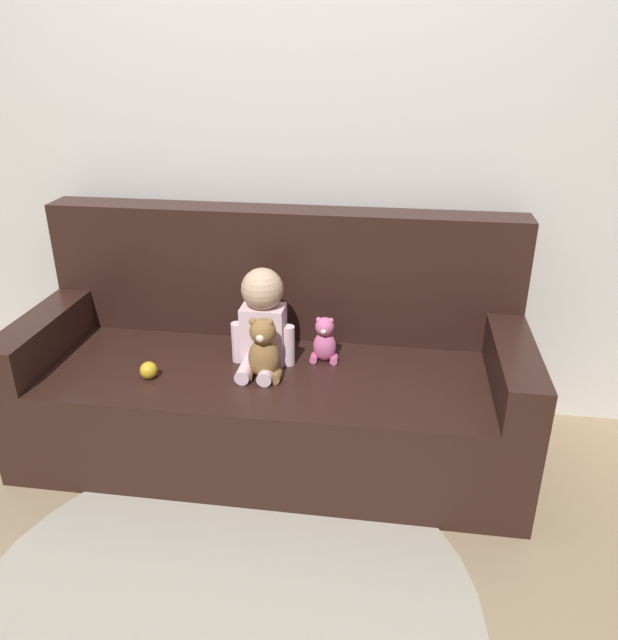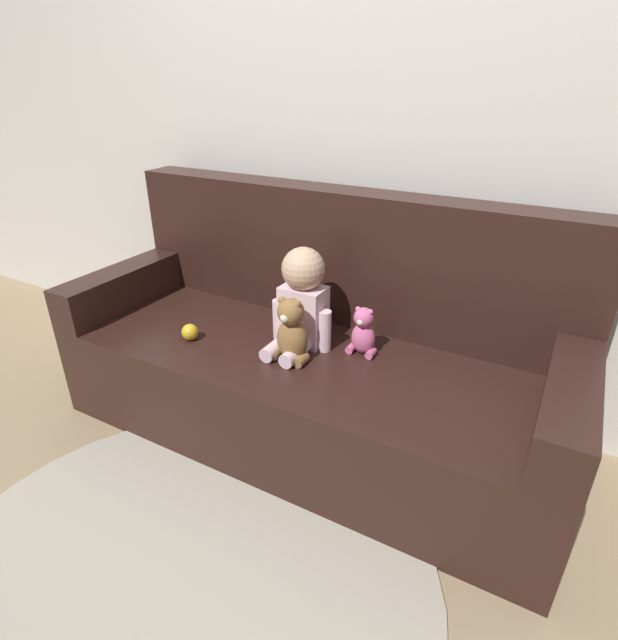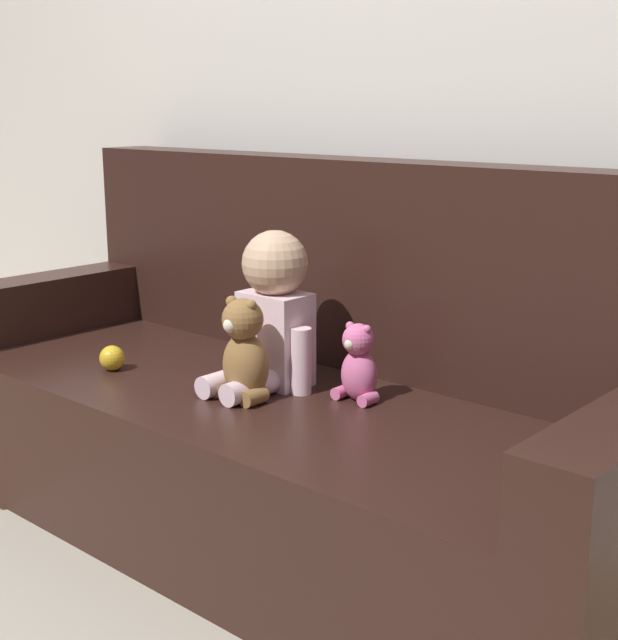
% 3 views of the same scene
% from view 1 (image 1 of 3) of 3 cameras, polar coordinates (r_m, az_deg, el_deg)
% --- Properties ---
extents(ground_plane, '(12.00, 12.00, 0.00)m').
position_cam_1_polar(ground_plane, '(2.94, -3.33, -11.59)').
color(ground_plane, '#9E8460').
extents(wall_back, '(8.00, 0.05, 2.60)m').
position_cam_1_polar(wall_back, '(2.92, -1.90, 15.95)').
color(wall_back, silver).
rests_on(wall_back, ground_plane).
extents(couch, '(2.16, 0.85, 1.04)m').
position_cam_1_polar(couch, '(2.82, -3.21, -5.04)').
color(couch, black).
rests_on(couch, ground_plane).
extents(person_baby, '(0.28, 0.32, 0.42)m').
position_cam_1_polar(person_baby, '(2.64, -4.28, -0.00)').
color(person_baby, silver).
rests_on(person_baby, couch).
extents(teddy_bear_brown, '(0.16, 0.12, 0.27)m').
position_cam_1_polar(teddy_bear_brown, '(2.55, -4.28, -2.79)').
color(teddy_bear_brown, olive).
rests_on(teddy_bear_brown, couch).
extents(plush_toy_side, '(0.12, 0.09, 0.21)m').
position_cam_1_polar(plush_toy_side, '(2.69, 1.44, -1.90)').
color(plush_toy_side, '#DB6699').
rests_on(plush_toy_side, couch).
extents(toy_ball, '(0.07, 0.07, 0.07)m').
position_cam_1_polar(toy_ball, '(2.66, -14.45, -4.46)').
color(toy_ball, gold).
rests_on(toy_ball, couch).
extents(floor_rug, '(1.72, 1.72, 0.01)m').
position_cam_1_polar(floor_rug, '(2.30, -7.85, -24.41)').
color(floor_rug, '#B2A893').
rests_on(floor_rug, ground_plane).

